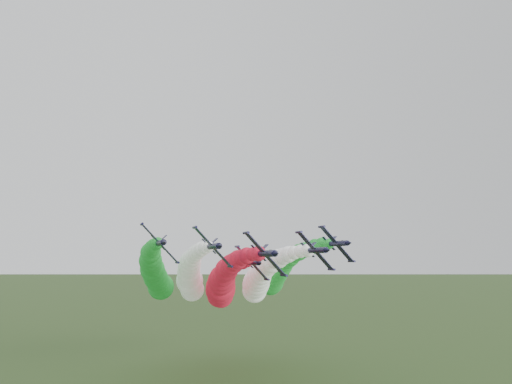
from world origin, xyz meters
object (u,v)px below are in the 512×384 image
jet_inner_left (191,277)px  jet_inner_right (260,279)px  jet_lead (223,283)px  jet_trail (220,285)px  jet_outer_right (278,273)px  jet_outer_left (156,274)px

jet_inner_left → jet_inner_right: 21.91m
jet_lead → jet_inner_left: bearing=125.1°
jet_lead → jet_trail: bearing=77.2°
jet_inner_right → jet_outer_right: (8.16, 5.82, 1.72)m
jet_inner_left → jet_outer_right: (30.00, 4.39, 0.84)m
jet_lead → jet_inner_left: jet_inner_left is taller
jet_lead → jet_outer_right: bearing=33.5°
jet_inner_left → jet_inner_right: size_ratio=1.00×
jet_inner_right → jet_outer_right: bearing=35.5°
jet_lead → jet_outer_left: (-17.36, 15.60, 2.36)m
jet_inner_left → jet_outer_right: jet_outer_right is taller
jet_trail → jet_inner_right: bearing=-63.9°
jet_inner_right → jet_trail: size_ratio=1.00×
jet_outer_left → jet_lead: bearing=-42.0°
jet_inner_right → jet_inner_left: bearing=176.3°
jet_inner_left → jet_outer_right: bearing=8.3°
jet_outer_right → jet_inner_left: bearing=-171.7°
jet_outer_right → jet_trail: jet_outer_right is taller
jet_outer_left → jet_outer_right: (39.93, -0.66, 0.01)m
jet_lead → jet_inner_left: (-7.42, 10.55, 1.52)m
jet_inner_right → jet_trail: bearing=116.1°
jet_inner_left → jet_inner_right: (21.84, -1.43, -0.88)m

